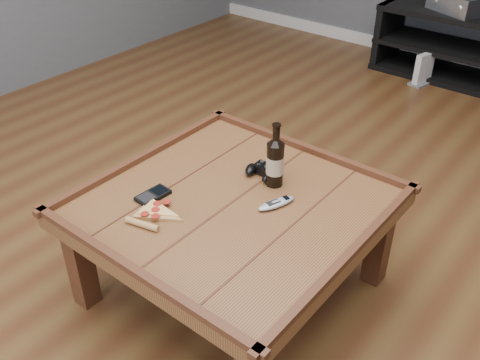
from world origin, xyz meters
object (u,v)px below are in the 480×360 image
Objects in this scene: smartphone at (153,195)px; remote_control at (276,203)px; beer_bottle at (275,161)px; media_console at (474,50)px; av_receiver at (462,2)px; game_controller at (263,172)px; game_console at (423,70)px; pizza_slice at (154,213)px; coffee_table at (233,214)px.

smartphone is 0.82× the size of remote_control.
beer_bottle reaches higher than smartphone.
media_console is 2.99× the size of av_receiver.
game_controller is 1.24× the size of smartphone.
remote_control reaches higher than game_console.
beer_bottle is 2.56m from av_receiver.
smartphone is 2.91m from av_receiver.
pizza_slice is 1.95× the size of smartphone.
av_receiver is at bearing 93.39° from coffee_table.
smartphone is (-0.08, 0.07, 0.00)m from pizza_slice.
pizza_slice is 2.77m from game_console.
smartphone is at bearing -127.53° from remote_control.
pizza_slice is at bearing -113.42° from remote_control.
media_console reaches higher than smartphone.
remote_control is at bearing 35.79° from smartphone.
game_controller is 1.01× the size of remote_control.
pizza_slice is at bearing -109.35° from game_controller.
remote_control is 0.69× the size of game_console.
coffee_table is at bearing 41.39° from pizza_slice.
beer_bottle is at bearing -61.48° from av_receiver.
game_console is at bearing 119.62° from remote_control.
game_controller is (-0.02, 0.21, 0.08)m from coffee_table.
pizza_slice is (-0.22, -0.43, -0.10)m from beer_bottle.
remote_control is at bearing -59.77° from av_receiver.
game_controller is (-0.02, -2.54, 0.22)m from media_console.
game_controller reaches higher than pizza_slice.
media_console is at bearing 90.00° from coffee_table.
game_console is at bearing 95.75° from coffee_table.
pizza_slice is 1.10× the size of game_console.
media_console is at bearing 57.71° from game_console.
pizza_slice is 1.59× the size of remote_control.
game_controller is (-0.07, 0.02, -0.08)m from beer_bottle.
av_receiver is at bearing 94.76° from beer_bottle.
media_console reaches higher than game_console.
remote_control is at bearing -51.22° from beer_bottle.
coffee_table is 6.36× the size of remote_control.
av_receiver is (-0.21, 2.55, 0.01)m from beer_bottle.
av_receiver is at bearing 76.24° from pizza_slice.
smartphone is at bearing -94.94° from media_console.
pizza_slice is at bearing -74.99° from game_console.
coffee_table is 0.74× the size of media_console.
remote_control is (0.31, 0.32, 0.00)m from pizza_slice.
coffee_table is 2.53m from game_console.
beer_bottle is at bearing -14.66° from game_controller.
remote_control is (0.09, -0.11, -0.09)m from beer_bottle.
remote_control is (0.39, 0.24, 0.00)m from smartphone.
game_controller is at bearing 161.48° from remote_control.
coffee_table is at bearing -70.99° from game_console.
media_console is at bearing 73.12° from pizza_slice.
coffee_table is 0.30m from pizza_slice.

